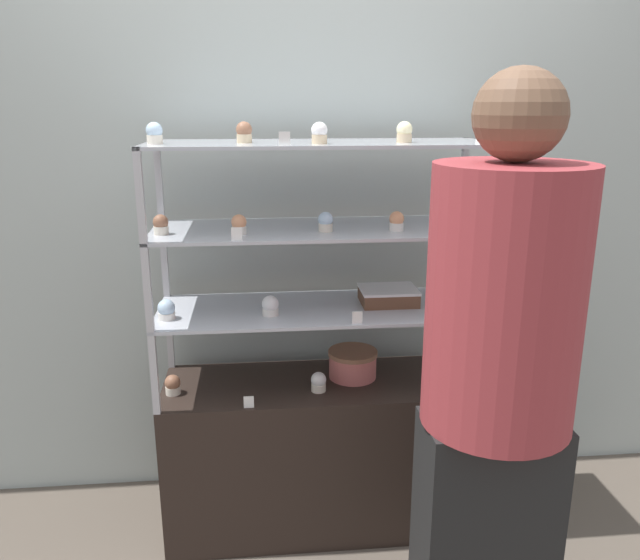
% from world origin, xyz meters
% --- Properties ---
extents(ground_plane, '(20.00, 20.00, 0.00)m').
position_xyz_m(ground_plane, '(0.00, 0.00, 0.00)').
color(ground_plane, brown).
extents(back_wall, '(8.00, 0.05, 2.60)m').
position_xyz_m(back_wall, '(0.00, 0.36, 1.30)').
color(back_wall, '#A8B2AD').
rests_on(back_wall, ground_plane).
extents(display_base, '(1.21, 0.42, 0.62)m').
position_xyz_m(display_base, '(0.00, 0.00, 0.31)').
color(display_base, black).
rests_on(display_base, ground_plane).
extents(display_riser_lower, '(1.21, 0.42, 0.30)m').
position_xyz_m(display_riser_lower, '(0.00, 0.00, 0.90)').
color(display_riser_lower, '#B7B7BC').
rests_on(display_riser_lower, display_base).
extents(display_riser_middle, '(1.21, 0.42, 0.30)m').
position_xyz_m(display_riser_middle, '(0.00, 0.00, 1.20)').
color(display_riser_middle, '#B7B7BC').
rests_on(display_riser_middle, display_riser_lower).
extents(display_riser_upper, '(1.21, 0.42, 0.30)m').
position_xyz_m(display_riser_upper, '(0.00, 0.00, 1.51)').
color(display_riser_upper, '#B7B7BC').
rests_on(display_riser_upper, display_riser_middle).
extents(layer_cake_centerpiece, '(0.19, 0.19, 0.11)m').
position_xyz_m(layer_cake_centerpiece, '(0.13, 0.03, 0.67)').
color(layer_cake_centerpiece, '#C66660').
rests_on(layer_cake_centerpiece, display_base).
extents(sheet_cake_frosted, '(0.21, 0.17, 0.06)m').
position_xyz_m(sheet_cake_frosted, '(0.26, 0.02, 0.95)').
color(sheet_cake_frosted, brown).
rests_on(sheet_cake_frosted, display_riser_lower).
extents(cupcake_0, '(0.06, 0.06, 0.07)m').
position_xyz_m(cupcake_0, '(-0.55, -0.05, 0.65)').
color(cupcake_0, beige).
rests_on(cupcake_0, display_base).
extents(cupcake_1, '(0.06, 0.06, 0.07)m').
position_xyz_m(cupcake_1, '(-0.01, -0.08, 0.65)').
color(cupcake_1, beige).
rests_on(cupcake_1, display_base).
extents(cupcake_2, '(0.06, 0.06, 0.07)m').
position_xyz_m(cupcake_2, '(0.55, -0.09, 0.65)').
color(cupcake_2, '#CCB28C').
rests_on(cupcake_2, display_base).
extents(price_tag_0, '(0.04, 0.00, 0.04)m').
position_xyz_m(price_tag_0, '(-0.27, -0.19, 0.64)').
color(price_tag_0, white).
rests_on(price_tag_0, display_base).
extents(cupcake_3, '(0.06, 0.06, 0.07)m').
position_xyz_m(cupcake_3, '(-0.55, -0.08, 0.95)').
color(cupcake_3, white).
rests_on(cupcake_3, display_riser_lower).
extents(cupcake_4, '(0.06, 0.06, 0.07)m').
position_xyz_m(cupcake_4, '(-0.19, -0.07, 0.95)').
color(cupcake_4, white).
rests_on(cupcake_4, display_riser_lower).
extents(cupcake_5, '(0.06, 0.06, 0.07)m').
position_xyz_m(cupcake_5, '(0.53, -0.07, 0.95)').
color(cupcake_5, '#CCB28C').
rests_on(cupcake_5, display_riser_lower).
extents(price_tag_1, '(0.04, 0.00, 0.04)m').
position_xyz_m(price_tag_1, '(0.11, -0.19, 0.94)').
color(price_tag_1, white).
rests_on(price_tag_1, display_riser_lower).
extents(cupcake_6, '(0.05, 0.05, 0.07)m').
position_xyz_m(cupcake_6, '(-0.55, -0.06, 1.26)').
color(cupcake_6, beige).
rests_on(cupcake_6, display_riser_middle).
extents(cupcake_7, '(0.05, 0.05, 0.07)m').
position_xyz_m(cupcake_7, '(-0.29, -0.09, 1.26)').
color(cupcake_7, white).
rests_on(cupcake_7, display_riser_middle).
extents(cupcake_8, '(0.05, 0.05, 0.07)m').
position_xyz_m(cupcake_8, '(0.01, -0.07, 1.26)').
color(cupcake_8, beige).
rests_on(cupcake_8, display_riser_middle).
extents(cupcake_9, '(0.05, 0.05, 0.07)m').
position_xyz_m(cupcake_9, '(0.26, -0.08, 1.26)').
color(cupcake_9, white).
rests_on(cupcake_9, display_riser_middle).
extents(cupcake_10, '(0.05, 0.05, 0.07)m').
position_xyz_m(cupcake_10, '(0.56, -0.06, 1.26)').
color(cupcake_10, white).
rests_on(cupcake_10, display_riser_middle).
extents(price_tag_2, '(0.04, 0.00, 0.04)m').
position_xyz_m(price_tag_2, '(-0.29, -0.19, 1.24)').
color(price_tag_2, white).
rests_on(price_tag_2, display_riser_middle).
extents(cupcake_11, '(0.05, 0.05, 0.07)m').
position_xyz_m(cupcake_11, '(-0.55, -0.07, 1.56)').
color(cupcake_11, beige).
rests_on(cupcake_11, display_riser_upper).
extents(cupcake_12, '(0.05, 0.05, 0.07)m').
position_xyz_m(cupcake_12, '(-0.26, -0.03, 1.56)').
color(cupcake_12, '#CCB28C').
rests_on(cupcake_12, display_riser_upper).
extents(cupcake_13, '(0.05, 0.05, 0.07)m').
position_xyz_m(cupcake_13, '(-0.01, -0.10, 1.56)').
color(cupcake_13, '#CCB28C').
rests_on(cupcake_13, display_riser_upper).
extents(cupcake_14, '(0.05, 0.05, 0.07)m').
position_xyz_m(cupcake_14, '(0.28, -0.06, 1.56)').
color(cupcake_14, '#CCB28C').
rests_on(cupcake_14, display_riser_upper).
extents(cupcake_15, '(0.05, 0.05, 0.07)m').
position_xyz_m(cupcake_15, '(0.55, -0.11, 1.56)').
color(cupcake_15, white).
rests_on(cupcake_15, display_riser_upper).
extents(price_tag_3, '(0.04, 0.00, 0.04)m').
position_xyz_m(price_tag_3, '(-0.13, -0.19, 1.55)').
color(price_tag_3, white).
rests_on(price_tag_3, display_riser_upper).
extents(customer_figure, '(0.41, 0.41, 1.74)m').
position_xyz_m(customer_figure, '(0.41, -0.71, 0.93)').
color(customer_figure, black).
rests_on(customer_figure, ground_plane).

